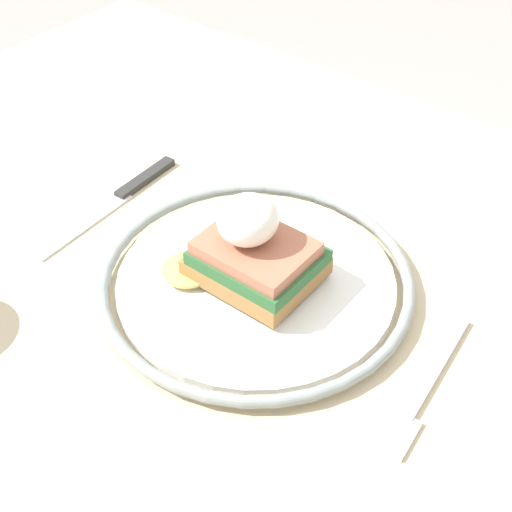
{
  "coord_description": "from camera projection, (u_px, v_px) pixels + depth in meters",
  "views": [
    {
      "loc": [
        -0.28,
        0.36,
        1.17
      ],
      "look_at": [
        -0.01,
        0.01,
        0.78
      ],
      "focal_mm": 50.0,
      "sensor_mm": 36.0,
      "label": 1
    }
  ],
  "objects": [
    {
      "name": "dining_table",
      "position": [
        256.0,
        362.0,
        0.7
      ],
      "size": [
        1.06,
        0.71,
        0.75
      ],
      "color": "#C6B28E",
      "rests_on": "ground_plane"
    },
    {
      "name": "plate",
      "position": [
        256.0,
        280.0,
        0.6
      ],
      "size": [
        0.27,
        0.27,
        0.02
      ],
      "color": "white",
      "rests_on": "dining_table"
    },
    {
      "name": "fork",
      "position": [
        425.0,
        387.0,
        0.52
      ],
      "size": [
        0.03,
        0.15,
        0.0
      ],
      "color": "silver",
      "rests_on": "dining_table"
    },
    {
      "name": "sandwich",
      "position": [
        253.0,
        250.0,
        0.58
      ],
      "size": [
        0.12,
        0.1,
        0.08
      ],
      "color": "#9E703D",
      "rests_on": "plate"
    },
    {
      "name": "knife",
      "position": [
        119.0,
        197.0,
        0.7
      ],
      "size": [
        0.02,
        0.19,
        0.01
      ],
      "color": "#2D2D2D",
      "rests_on": "dining_table"
    }
  ]
}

